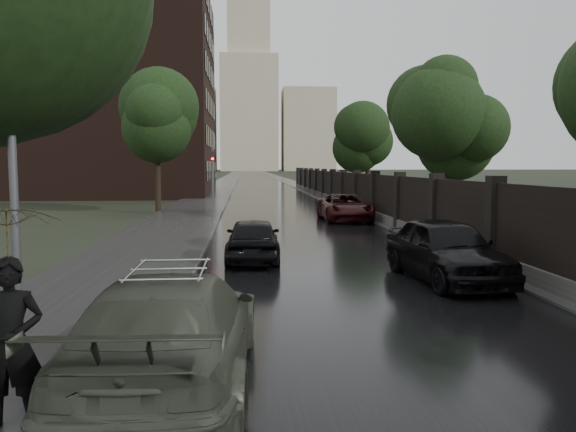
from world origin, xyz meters
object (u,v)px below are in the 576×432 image
Objects in this scene: tree_right_b at (447,126)px; lamp_post at (14,192)px; traffic_light at (213,177)px; pedestrian_umbrella at (7,250)px; car_right_far at (345,207)px; tree_right_c at (368,141)px; car_right_near at (446,249)px; volga_sedan at (170,330)px; tree_left_far at (157,129)px; hatchback_left at (253,239)px.

tree_right_b is 1.37× the size of lamp_post.
tree_right_b is 1.75× the size of traffic_light.
tree_right_b is 2.40× the size of pedestrian_umbrella.
car_right_far is 25.16m from pedestrian_umbrella.
tree_right_c is 32.22m from car_right_near.
volga_sedan is at bearing -88.26° from traffic_light.
car_right_far is (7.11, -0.64, -1.66)m from traffic_light.
tree_right_b reaches higher than car_right_far.
traffic_light is 0.75× the size of car_right_far.
traffic_light is 0.82× the size of car_right_near.
tree_left_far is 6.84m from traffic_light.
tree_left_far reaches higher than car_right_far.
tree_left_far is 1.80× the size of hatchback_left.
car_right_far is (5.16, 12.54, 0.04)m from hatchback_left.
lamp_post is 1.75× the size of pedestrian_umbrella.
tree_right_c is at bearing 75.92° from car_right_near.
tree_right_c is at bearing 71.48° from lamp_post.
tree_left_far is 1.39× the size of car_right_far.
tree_right_b is 6.73m from car_right_far.
lamp_post is (-12.90, -20.50, -2.28)m from tree_right_b.
traffic_light is at bearing 165.76° from tree_right_b.
lamp_post is at bearing 103.87° from pedestrian_umbrella.
tree_left_far is 1.37× the size of volga_sedan.
tree_right_b is at bearing 64.87° from car_right_near.
tree_left_far reaches higher than volga_sedan.
volga_sedan is 1.85× the size of pedestrian_umbrella.
tree_left_far is 13.00m from car_right_far.
pedestrian_umbrella is (-7.92, -23.85, 1.37)m from car_right_far.
tree_right_c is 1.71× the size of hatchback_left.
car_right_near is at bearing -63.85° from tree_left_far.
tree_left_far is at bearing -147.17° from tree_right_c.
car_right_near is at bearing 40.94° from lamp_post.
hatchback_left is (1.26, 9.92, -0.09)m from volga_sedan.
hatchback_left is 5.98m from car_right_near.
tree_left_far is 1.05× the size of tree_right_b.
car_right_far is (6.41, 22.46, -0.05)m from volga_sedan.
tree_right_c is 1.30× the size of volga_sedan.
hatchback_left is at bearing -81.56° from traffic_light.
tree_left_far is at bearing 95.21° from lamp_post.
tree_left_far is at bearing 126.47° from traffic_light.
pedestrian_umbrella reaches higher than car_right_near.
volga_sedan is (4.40, -28.11, -4.46)m from tree_left_far.
traffic_light is (-11.80, 2.99, -2.55)m from tree_right_b.
car_right_near is at bearing -67.42° from traffic_light.
tree_left_far reaches higher than tree_right_c.
car_right_far is 1.81× the size of pedestrian_umbrella.
lamp_post reaches higher than car_right_far.
tree_right_c is at bearing 69.59° from pedestrian_umbrella.
tree_right_b is 1.45× the size of car_right_near.
lamp_post is (2.60, -28.50, -2.57)m from tree_left_far.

